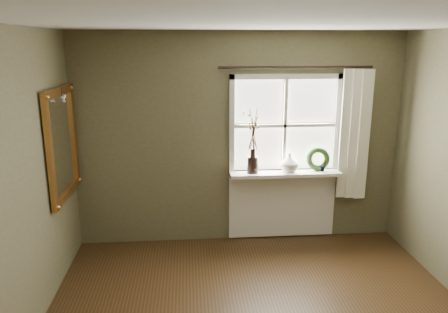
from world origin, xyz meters
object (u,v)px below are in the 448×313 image
dark_jug (253,165)px  cream_vase (289,163)px  wreath (318,161)px  gilt_mirror (62,143)px

dark_jug → cream_vase: size_ratio=0.88×
cream_vase → wreath: wreath is taller
cream_vase → gilt_mirror: 2.63m
wreath → gilt_mirror: bearing=-168.6°
cream_vase → gilt_mirror: bearing=-170.7°
dark_jug → gilt_mirror: bearing=-168.7°
wreath → gilt_mirror: 2.99m
wreath → gilt_mirror: (-2.93, -0.46, 0.39)m
wreath → dark_jug: bearing=-174.8°
dark_jug → wreath: 0.82m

